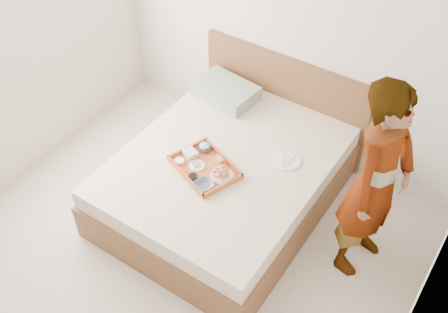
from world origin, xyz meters
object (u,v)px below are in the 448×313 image
at_px(dinner_plate, 287,160).
at_px(bed, 226,180).
at_px(tray, 205,167).
at_px(person, 377,183).

bearing_deg(dinner_plate, bed, -150.58).
relative_size(tray, dinner_plate, 2.23).
bearing_deg(person, tray, 112.91).
relative_size(bed, dinner_plate, 8.47).
relative_size(bed, tray, 3.80).
relative_size(bed, person, 1.18).
height_order(bed, person, person).
bearing_deg(dinner_plate, tray, -138.13).
bearing_deg(person, bed, 104.18).
height_order(bed, dinner_plate, dinner_plate).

